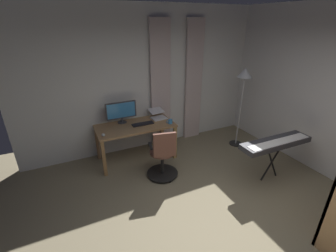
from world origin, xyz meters
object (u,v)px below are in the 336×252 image
desk (135,129)px  floor_lamp (244,83)px  computer_monitor (121,111)px  computer_keyboard (143,124)px  laptop (158,115)px  office_chair (163,156)px  piano_keyboard (276,143)px  computer_mouse (103,135)px  mug_tea (170,122)px

desk → floor_lamp: 2.37m
computer_monitor → desk: bearing=129.0°
computer_keyboard → laptop: laptop is taller
office_chair → piano_keyboard: 1.90m
computer_keyboard → floor_lamp: bearing=170.1°
floor_lamp → laptop: bearing=-18.2°
office_chair → computer_monitor: computer_monitor is taller
computer_mouse → piano_keyboard: (-2.54, 1.44, -0.05)m
computer_monitor → computer_mouse: 0.67m
mug_tea → piano_keyboard: bearing=131.7°
piano_keyboard → computer_monitor: bearing=-40.8°
computer_monitor → floor_lamp: 2.52m
office_chair → piano_keyboard: bearing=-14.5°
desk → computer_monitor: computer_monitor is taller
laptop → piano_keyboard: bearing=122.6°
computer_keyboard → laptop: bearing=-154.8°
desk → computer_keyboard: computer_keyboard is taller
piano_keyboard → computer_mouse: bearing=-28.4°
computer_mouse → floor_lamp: floor_lamp is taller
office_chair → computer_monitor: size_ratio=1.59×
desk → laptop: 0.58m
office_chair → laptop: 1.07m
desk → computer_mouse: (0.64, 0.20, 0.11)m
laptop → floor_lamp: floor_lamp is taller
computer_mouse → computer_monitor: bearing=-136.1°
laptop → mug_tea: size_ratio=2.99×
laptop → computer_keyboard: bearing=20.7°
laptop → piano_keyboard: size_ratio=0.28×
computer_keyboard → piano_keyboard: bearing=137.5°
computer_mouse → desk: bearing=-162.6°
desk → floor_lamp: bearing=169.8°
computer_keyboard → floor_lamp: floor_lamp is taller
office_chair → mug_tea: size_ratio=7.60×
office_chair → piano_keyboard: (-1.68, 0.84, 0.27)m
computer_keyboard → computer_mouse: 0.81m
computer_mouse → mug_tea: mug_tea is taller
desk → computer_mouse: size_ratio=14.78×
computer_monitor → piano_keyboard: 2.83m
laptop → computer_monitor: bearing=-11.0°
computer_monitor → floor_lamp: size_ratio=0.35×
laptop → floor_lamp: (-1.67, 0.55, 0.61)m
computer_monitor → office_chair: bearing=111.5°
desk → laptop: (-0.54, -0.15, 0.15)m
computer_mouse → piano_keyboard: size_ratio=0.08×
computer_keyboard → computer_mouse: computer_mouse is taller
piano_keyboard → floor_lamp: 1.46m
desk → laptop: laptop is taller
desk → piano_keyboard: 2.51m
office_chair → mug_tea: 0.79m
office_chair → computer_keyboard: size_ratio=2.25×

